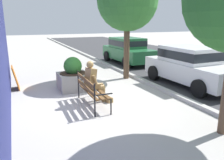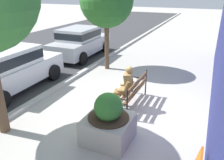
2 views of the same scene
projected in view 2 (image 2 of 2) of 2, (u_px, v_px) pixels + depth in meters
ground_plane at (127, 109)px, 7.03m from camera, size 80.00×80.00×0.00m
curb_stone at (52, 91)px, 8.11m from camera, size 60.00×0.20×0.12m
park_bench at (133, 90)px, 7.04m from camera, size 1.81×0.56×0.95m
bronze_statue_seated at (124, 87)px, 6.89m from camera, size 0.60×0.85×1.37m
concrete_planter at (108, 122)px, 5.41m from camera, size 1.10×1.10×1.26m
street_tree_down_street at (106, 1)px, 9.42m from camera, size 2.27×2.27×4.15m
parked_car_white at (9, 68)px, 8.05m from camera, size 4.14×2.00×1.56m
parked_car_silver at (80, 41)px, 12.12m from camera, size 4.14×2.00×1.56m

